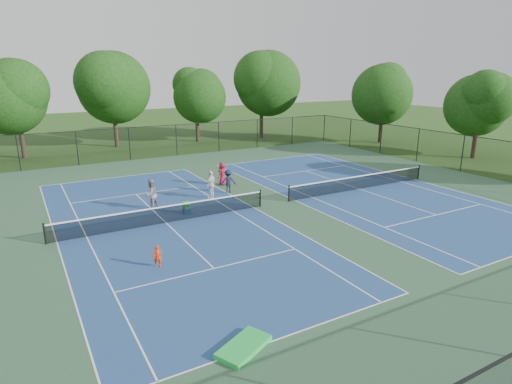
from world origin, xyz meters
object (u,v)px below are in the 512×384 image
tree_side_e (384,91)px  bystander_c (222,174)px  bystander_b (228,181)px  tree_side_f (480,102)px  ball_hopper (186,205)px  child_player (158,256)px  tree_back_a (15,93)px  tree_back_c (196,93)px  tree_back_b (112,84)px  bystander_a (211,185)px  tree_back_d (261,81)px  ball_crate (187,211)px  instructor (151,194)px

tree_side_e → bystander_c: (-23.87, -8.22, -4.97)m
bystander_b → tree_side_f: bearing=-164.6°
bystander_b → bystander_c: bystander_c is taller
tree_side_e → bystander_c: 25.73m
tree_side_f → ball_hopper: (-29.45, -2.03, -4.74)m
tree_side_e → child_player: tree_side_e is taller
tree_back_a → bystander_b: tree_back_a is taller
tree_back_c → ball_hopper: size_ratio=20.70×
tree_side_e → bystander_b: (-24.38, -10.23, -5.01)m
tree_back_a → tree_side_f: 42.55m
tree_back_b → ball_hopper: bearing=-93.3°
ball_hopper → tree_back_b: bearing=86.7°
tree_back_a → bystander_b: size_ratio=5.73×
tree_back_b → bystander_c: tree_back_b is taller
tree_back_a → bystander_a: size_ratio=4.97×
tree_back_a → tree_side_e: 37.36m
tree_back_d → ball_hopper: 30.18m
bystander_c → bystander_a: bearing=23.1°
tree_back_c → ball_crate: bearing=-113.5°
instructor → bystander_a: size_ratio=0.99×
tree_side_e → bystander_a: bearing=-157.2°
tree_back_a → tree_back_b: tree_back_b is taller
bystander_a → ball_hopper: size_ratio=4.54×
bystander_c → ball_crate: (-4.58, -4.81, -0.69)m
tree_back_d → instructor: bearing=-133.3°
child_player → bystander_c: bystander_c is taller
tree_back_d → tree_side_f: (11.00, -21.00, -1.57)m
bystander_a → child_player: bearing=15.1°
tree_side_e → tree_back_b: bearing=156.0°
tree_side_f → tree_back_d: bearing=117.6°
instructor → tree_side_e: bearing=176.0°
tree_back_b → ball_crate: bearing=-93.3°
tree_back_b → tree_side_f: size_ratio=1.24×
tree_back_a → bystander_b: bearing=-60.1°
child_player → tree_back_b: bearing=92.0°
tree_back_c → tree_back_d: bearing=-7.1°
tree_back_b → bystander_a: (1.08, -22.89, -5.67)m
child_player → ball_hopper: 7.02m
tree_back_a → tree_side_e: tree_back_a is taller
child_player → bystander_a: 10.21m
ball_crate → bystander_b: bearing=34.6°
tree_side_f → ball_hopper: 29.89m
bystander_c → tree_back_a: bearing=-85.7°
ball_hopper → bystander_c: bearing=46.4°
tree_back_c → tree_side_f: (19.00, -22.00, -0.23)m
tree_side_f → ball_hopper: bearing=-176.0°
tree_back_b → ball_hopper: tree_back_b is taller
ball_crate → ball_hopper: size_ratio=0.97×
child_player → bystander_a: (6.08, 8.20, 0.42)m
tree_back_c → bystander_a: tree_back_c is taller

